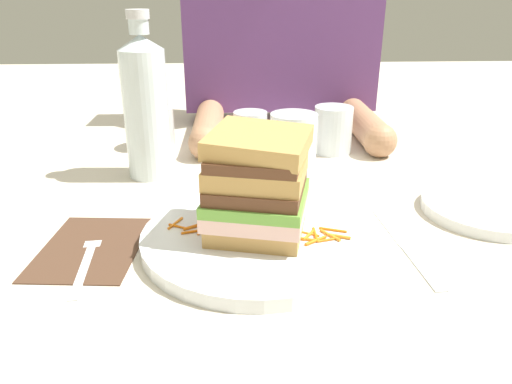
{
  "coord_description": "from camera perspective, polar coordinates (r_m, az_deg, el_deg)",
  "views": [
    {
      "loc": [
        -0.01,
        -0.55,
        0.3
      ],
      "look_at": [
        0.01,
        0.01,
        0.06
      ],
      "focal_mm": 34.43,
      "sensor_mm": 36.0,
      "label": 1
    }
  ],
  "objects": [
    {
      "name": "carrot_shred_8",
      "position": [
        0.6,
        6.21,
        -4.82
      ],
      "size": [
        0.02,
        0.02,
        0.0
      ],
      "primitive_type": "cylinder",
      "rotation": [
        0.0,
        1.57,
        5.76
      ],
      "color": "orange",
      "rests_on": "main_plate"
    },
    {
      "name": "knife",
      "position": [
        0.63,
        17.18,
        -6.14
      ],
      "size": [
        0.03,
        0.2,
        0.0
      ],
      "color": "silver",
      "rests_on": "ground_plane"
    },
    {
      "name": "carrot_shred_13",
      "position": [
        0.58,
        5.83,
        -5.46
      ],
      "size": [
        0.03,
        0.01,
        0.0
      ],
      "primitive_type": "cylinder",
      "rotation": [
        0.0,
        1.57,
        5.94
      ],
      "color": "orange",
      "rests_on": "main_plate"
    },
    {
      "name": "carrot_shred_14",
      "position": [
        0.58,
        6.95,
        -5.63
      ],
      "size": [
        0.03,
        0.02,
        0.0
      ],
      "primitive_type": "cylinder",
      "rotation": [
        0.0,
        1.57,
        0.59
      ],
      "color": "orange",
      "rests_on": "main_plate"
    },
    {
      "name": "carrot_shred_6",
      "position": [
        0.63,
        -9.36,
        -3.59
      ],
      "size": [
        0.02,
        0.03,
        0.0
      ],
      "primitive_type": "cylinder",
      "rotation": [
        0.0,
        1.57,
        4.26
      ],
      "color": "orange",
      "rests_on": "main_plate"
    },
    {
      "name": "juice_glass",
      "position": [
        0.82,
        4.34,
        5.26
      ],
      "size": [
        0.08,
        0.08,
        0.1
      ],
      "color": "white",
      "rests_on": "ground_plane"
    },
    {
      "name": "carrot_shred_5",
      "position": [
        0.63,
        -6.56,
        -3.47
      ],
      "size": [
        0.0,
        0.03,
        0.0
      ],
      "primitive_type": "cylinder",
      "rotation": [
        0.0,
        1.57,
        1.64
      ],
      "color": "orange",
      "rests_on": "main_plate"
    },
    {
      "name": "carrot_shred_12",
      "position": [
        0.61,
        8.93,
        -4.36
      ],
      "size": [
        0.03,
        0.01,
        0.0
      ],
      "primitive_type": "cylinder",
      "rotation": [
        0.0,
        1.57,
        5.93
      ],
      "color": "orange",
      "rests_on": "main_plate"
    },
    {
      "name": "fork",
      "position": [
        0.61,
        -18.97,
        -6.83
      ],
      "size": [
        0.03,
        0.17,
        0.0
      ],
      "color": "silver",
      "rests_on": "napkin_dark"
    },
    {
      "name": "empty_tumbler_0",
      "position": [
        0.95,
        -0.65,
        7.11
      ],
      "size": [
        0.06,
        0.06,
        0.07
      ],
      "primitive_type": "cylinder",
      "color": "silver",
      "rests_on": "ground_plane"
    },
    {
      "name": "carrot_shred_11",
      "position": [
        0.6,
        6.9,
        -4.92
      ],
      "size": [
        0.0,
        0.03,
        0.0
      ],
      "primitive_type": "cylinder",
      "rotation": [
        0.0,
        1.57,
        4.7
      ],
      "color": "orange",
      "rests_on": "main_plate"
    },
    {
      "name": "carrot_shred_4",
      "position": [
        0.63,
        -5.95,
        -3.18
      ],
      "size": [
        0.02,
        0.02,
        0.0
      ],
      "primitive_type": "cylinder",
      "rotation": [
        0.0,
        1.57,
        2.52
      ],
      "color": "orange",
      "rests_on": "main_plate"
    },
    {
      "name": "napkin_dark",
      "position": [
        0.63,
        -18.58,
        -6.07
      ],
      "size": [
        0.13,
        0.17,
        0.0
      ],
      "primitive_type": "cube",
      "rotation": [
        0.0,
        0.0,
        -0.08
      ],
      "color": "#4C3323",
      "rests_on": "ground_plane"
    },
    {
      "name": "carrot_shred_15",
      "position": [
        0.59,
        9.61,
        -5.09
      ],
      "size": [
        0.03,
        0.01,
        0.0
      ],
      "primitive_type": "cylinder",
      "rotation": [
        0.0,
        1.57,
        2.74
      ],
      "color": "orange",
      "rests_on": "main_plate"
    },
    {
      "name": "carrot_shred_3",
      "position": [
        0.61,
        -6.2,
        -4.39
      ],
      "size": [
        0.01,
        0.03,
        0.0
      ],
      "primitive_type": "cylinder",
      "rotation": [
        0.0,
        1.57,
        4.31
      ],
      "color": "orange",
      "rests_on": "main_plate"
    },
    {
      "name": "carrot_shred_7",
      "position": [
        0.59,
        6.14,
        -5.0
      ],
      "size": [
        0.02,
        0.02,
        0.0
      ],
      "primitive_type": "cylinder",
      "rotation": [
        0.0,
        1.57,
        4.1
      ],
      "color": "orange",
      "rests_on": "main_plate"
    },
    {
      "name": "main_plate",
      "position": [
        0.61,
        0.13,
        -5.34
      ],
      "size": [
        0.28,
        0.28,
        0.02
      ],
      "primitive_type": "cylinder",
      "color": "white",
      "rests_on": "ground_plane"
    },
    {
      "name": "carrot_shred_0",
      "position": [
        0.61,
        -7.1,
        -3.97
      ],
      "size": [
        0.03,
        0.02,
        0.0
      ],
      "primitive_type": "cylinder",
      "rotation": [
        0.0,
        1.57,
        3.71
      ],
      "color": "orange",
      "rests_on": "main_plate"
    },
    {
      "name": "carrot_shred_10",
      "position": [
        0.59,
        8.12,
        -5.55
      ],
      "size": [
        0.02,
        0.01,
        0.0
      ],
      "primitive_type": "cylinder",
      "rotation": [
        0.0,
        1.57,
        3.42
      ],
      "color": "orange",
      "rests_on": "main_plate"
    },
    {
      "name": "sandwich",
      "position": [
        0.58,
        0.17,
        0.77
      ],
      "size": [
        0.14,
        0.14,
        0.13
      ],
      "color": "tan",
      "rests_on": "main_plate"
    },
    {
      "name": "carrot_shred_9",
      "position": [
        0.6,
        8.62,
        -4.99
      ],
      "size": [
        0.02,
        0.03,
        0.0
      ],
      "primitive_type": "cylinder",
      "rotation": [
        0.0,
        1.57,
        5.31
      ],
      "color": "orange",
      "rests_on": "main_plate"
    },
    {
      "name": "carrot_shred_1",
      "position": [
        0.6,
        -7.21,
        -4.56
      ],
      "size": [
        0.03,
        0.01,
        0.0
      ],
      "primitive_type": "cylinder",
      "rotation": [
        0.0,
        1.57,
        3.43
      ],
      "color": "orange",
      "rests_on": "main_plate"
    },
    {
      "name": "side_plate",
      "position": [
        0.76,
        25.52,
        -1.65
      ],
      "size": [
        0.18,
        0.18,
        0.02
      ],
      "primitive_type": "cylinder",
      "color": "white",
      "rests_on": "ground_plane"
    },
    {
      "name": "empty_tumbler_1",
      "position": [
        0.98,
        -11.58,
        7.32
      ],
      "size": [
        0.07,
        0.07,
        0.08
      ],
      "primitive_type": "cylinder",
      "color": "silver",
      "rests_on": "ground_plane"
    },
    {
      "name": "ground_plane",
      "position": [
        0.62,
        -0.96,
        -5.39
      ],
      "size": [
        3.0,
        3.0,
        0.0
      ],
      "primitive_type": "plane",
      "color": "beige"
    },
    {
      "name": "empty_tumbler_2",
      "position": [
        0.94,
        8.93,
        7.17
      ],
      "size": [
        0.07,
        0.07,
        0.09
      ],
      "primitive_type": "cylinder",
      "color": "silver",
      "rests_on": "ground_plane"
    },
    {
      "name": "carrot_shred_2",
      "position": [
        0.62,
        -8.98,
        -3.99
      ],
      "size": [
        0.03,
        0.02,
        0.0
      ],
      "primitive_type": "cylinder",
      "rotation": [
        0.0,
        1.57,
        2.66
      ],
      "color": "orange",
      "rests_on": "main_plate"
    },
    {
      "name": "water_bottle",
      "position": [
        0.81,
        -12.7,
        9.72
      ],
      "size": [
        0.07,
        0.07,
        0.26
      ],
      "color": "silver",
      "rests_on": "ground_plane"
    }
  ]
}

